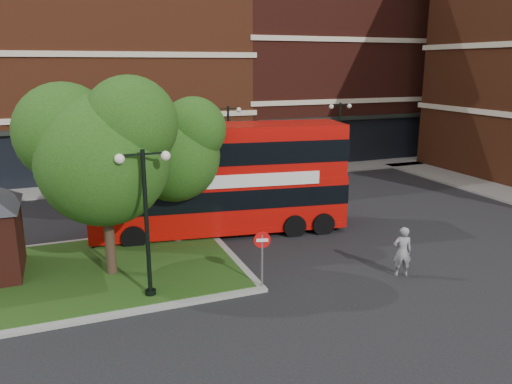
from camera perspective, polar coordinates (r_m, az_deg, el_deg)
name	(u,v)px	position (r m, az deg, el deg)	size (l,w,h in m)	color
ground	(302,276)	(18.65, 5.30, -9.49)	(120.00, 120.00, 0.00)	black
pavement_far	(191,180)	(33.46, -7.44, 1.40)	(44.00, 3.00, 0.12)	slate
terrace_far_left	(52,72)	(39.17, -22.32, 12.61)	(26.00, 12.00, 14.00)	brown
terrace_far_right	(325,58)	(44.82, 7.91, 14.90)	(18.00, 12.00, 16.00)	#471911
traffic_island	(69,275)	(19.65, -20.64, -8.91)	(12.60, 7.60, 0.15)	gray
tree_island_west	(99,146)	(18.00, -17.46, 4.98)	(5.40, 4.71, 7.21)	#2D2116
tree_island_east	(172,146)	(20.93, -9.61, 5.16)	(4.46, 3.90, 6.29)	#2D2116
lamp_island	(146,217)	(16.24, -12.43, -2.80)	(1.72, 0.36, 5.00)	black
lamp_far_left	(228,141)	(31.60, -3.17, 5.84)	(1.72, 0.36, 5.00)	black
lamp_far_right	(339,135)	(34.91, 9.48, 6.49)	(1.72, 0.36, 5.00)	black
bus	(219,172)	(22.43, -4.24, 2.32)	(11.63, 4.27, 4.34)	#B10B07
woman	(402,252)	(18.99, 16.38, -6.54)	(0.68, 0.45, 1.87)	gray
car_silver	(141,175)	(32.21, -12.99, 1.92)	(1.81, 4.49, 1.53)	#B5B7BD
car_white	(260,167)	(34.29, 0.45, 2.89)	(1.43, 4.11, 1.35)	silver
no_entry_sign	(262,249)	(16.96, 0.70, -6.48)	(0.57, 0.20, 2.08)	slate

